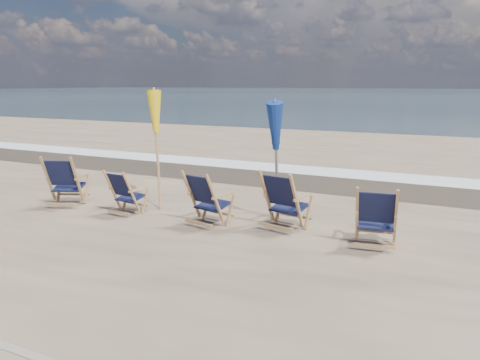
{
  "coord_description": "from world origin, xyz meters",
  "views": [
    {
      "loc": [
        3.46,
        -4.95,
        2.55
      ],
      "look_at": [
        0.0,
        2.2,
        0.9
      ],
      "focal_mm": 35.0,
      "sensor_mm": 36.0,
      "label": 1
    }
  ],
  "objects_px": {
    "beach_chair_1": "(131,194)",
    "beach_chair_2": "(215,201)",
    "beach_chair_4": "(396,220)",
    "beach_chair_3": "(296,204)",
    "umbrella_yellow": "(156,117)",
    "umbrella_blue": "(277,129)",
    "beach_chair_0": "(77,182)"
  },
  "relations": [
    {
      "from": "beach_chair_2",
      "to": "umbrella_blue",
      "type": "bearing_deg",
      "value": -121.31
    },
    {
      "from": "beach_chair_0",
      "to": "beach_chair_3",
      "type": "xyz_separation_m",
      "value": [
        4.65,
        0.31,
        -0.01
      ]
    },
    {
      "from": "beach_chair_0",
      "to": "beach_chair_3",
      "type": "relative_size",
      "value": 1.01
    },
    {
      "from": "beach_chair_4",
      "to": "umbrella_blue",
      "type": "bearing_deg",
      "value": -23.25
    },
    {
      "from": "beach_chair_4",
      "to": "beach_chair_3",
      "type": "bearing_deg",
      "value": -13.04
    },
    {
      "from": "beach_chair_1",
      "to": "umbrella_blue",
      "type": "distance_m",
      "value": 3.06
    },
    {
      "from": "beach_chair_1",
      "to": "beach_chair_3",
      "type": "distance_m",
      "value": 3.22
    },
    {
      "from": "beach_chair_2",
      "to": "beach_chair_0",
      "type": "bearing_deg",
      "value": 11.02
    },
    {
      "from": "beach_chair_4",
      "to": "umbrella_blue",
      "type": "relative_size",
      "value": 0.45
    },
    {
      "from": "beach_chair_2",
      "to": "umbrella_yellow",
      "type": "bearing_deg",
      "value": -12.81
    },
    {
      "from": "beach_chair_2",
      "to": "umbrella_blue",
      "type": "height_order",
      "value": "umbrella_blue"
    },
    {
      "from": "beach_chair_1",
      "to": "beach_chair_4",
      "type": "xyz_separation_m",
      "value": [
        4.83,
        0.24,
        0.05
      ]
    },
    {
      "from": "beach_chair_4",
      "to": "umbrella_yellow",
      "type": "distance_m",
      "value": 5.03
    },
    {
      "from": "beach_chair_0",
      "to": "umbrella_yellow",
      "type": "relative_size",
      "value": 0.46
    },
    {
      "from": "umbrella_blue",
      "to": "beach_chair_1",
      "type": "bearing_deg",
      "value": -162.33
    },
    {
      "from": "beach_chair_2",
      "to": "umbrella_blue",
      "type": "distance_m",
      "value": 1.7
    },
    {
      "from": "umbrella_yellow",
      "to": "umbrella_blue",
      "type": "bearing_deg",
      "value": -0.19
    },
    {
      "from": "beach_chair_0",
      "to": "beach_chair_1",
      "type": "xyz_separation_m",
      "value": [
        1.46,
        -0.08,
        -0.09
      ]
    },
    {
      "from": "beach_chair_2",
      "to": "umbrella_yellow",
      "type": "xyz_separation_m",
      "value": [
        -1.81,
        0.85,
        1.35
      ]
    },
    {
      "from": "beach_chair_2",
      "to": "umbrella_yellow",
      "type": "distance_m",
      "value": 2.42
    },
    {
      "from": "beach_chair_3",
      "to": "beach_chair_1",
      "type": "bearing_deg",
      "value": 18.01
    },
    {
      "from": "umbrella_yellow",
      "to": "umbrella_blue",
      "type": "relative_size",
      "value": 1.06
    },
    {
      "from": "umbrella_blue",
      "to": "beach_chair_4",
      "type": "bearing_deg",
      "value": -15.34
    },
    {
      "from": "beach_chair_0",
      "to": "beach_chair_4",
      "type": "xyz_separation_m",
      "value": [
        6.29,
        0.16,
        -0.04
      ]
    },
    {
      "from": "beach_chair_1",
      "to": "beach_chair_2",
      "type": "relative_size",
      "value": 0.88
    },
    {
      "from": "beach_chair_1",
      "to": "beach_chair_4",
      "type": "height_order",
      "value": "beach_chair_4"
    },
    {
      "from": "beach_chair_1",
      "to": "beach_chair_4",
      "type": "bearing_deg",
      "value": -172.23
    },
    {
      "from": "beach_chair_1",
      "to": "beach_chair_3",
      "type": "xyz_separation_m",
      "value": [
        3.19,
        0.39,
        0.08
      ]
    },
    {
      "from": "beach_chair_2",
      "to": "beach_chair_3",
      "type": "distance_m",
      "value": 1.41
    },
    {
      "from": "beach_chair_1",
      "to": "umbrella_blue",
      "type": "bearing_deg",
      "value": -157.44
    },
    {
      "from": "beach_chair_2",
      "to": "beach_chair_4",
      "type": "height_order",
      "value": "beach_chair_2"
    },
    {
      "from": "beach_chair_2",
      "to": "beach_chair_3",
      "type": "bearing_deg",
      "value": -151.43
    }
  ]
}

